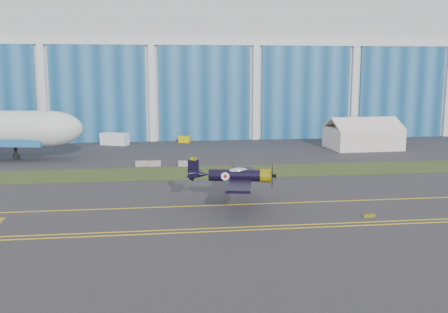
{
  "coord_description": "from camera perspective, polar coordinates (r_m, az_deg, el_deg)",
  "views": [
    {
      "loc": [
        0.34,
        -61.47,
        15.03
      ],
      "look_at": [
        8.96,
        3.03,
        4.18
      ],
      "focal_mm": 42.0,
      "sensor_mm": 36.0,
      "label": 1
    }
  ],
  "objects": [
    {
      "name": "edge_line_near",
      "position": [
        49.32,
        -7.72,
        -8.35
      ],
      "size": [
        80.0,
        0.2,
        0.02
      ],
      "primitive_type": "cube",
      "color": "yellow",
      "rests_on": "ground"
    },
    {
      "name": "barrier_a",
      "position": [
        82.86,
        -8.94,
        -0.78
      ],
      "size": [
        2.04,
        0.76,
        0.9
      ],
      "primitive_type": "cube",
      "rotation": [
        0.0,
        0.0,
        0.08
      ],
      "color": "gray",
      "rests_on": "ground"
    },
    {
      "name": "tent",
      "position": [
        103.77,
        14.89,
        2.52
      ],
      "size": [
        13.51,
        10.17,
        6.08
      ],
      "rotation": [
        0.0,
        0.0,
        0.05
      ],
      "color": "white",
      "rests_on": "ground"
    },
    {
      "name": "barrier_c",
      "position": [
        82.17,
        -4.32,
        -0.78
      ],
      "size": [
        2.05,
        0.79,
        0.9
      ],
      "primitive_type": "cube",
      "rotation": [
        0.0,
        0.0,
        -0.1
      ],
      "color": "gray",
      "rests_on": "ground"
    },
    {
      "name": "tug",
      "position": [
        109.13,
        -4.35,
        1.88
      ],
      "size": [
        2.57,
        1.97,
        1.32
      ],
      "primitive_type": "cube",
      "rotation": [
        0.0,
        0.0,
        -0.27
      ],
      "color": "#ECBC00",
      "rests_on": "ground"
    },
    {
      "name": "gse_box",
      "position": [
        119.69,
        17.87,
        2.28
      ],
      "size": [
        3.6,
        2.32,
        2.01
      ],
      "primitive_type": "cube",
      "rotation": [
        0.0,
        0.0,
        -0.17
      ],
      "color": "#9A8E96",
      "rests_on": "ground"
    },
    {
      "name": "edge_line_far",
      "position": [
        50.27,
        -7.72,
        -8.0
      ],
      "size": [
        80.0,
        0.2,
        0.02
      ],
      "primitive_type": "cube",
      "color": "yellow",
      "rests_on": "ground"
    },
    {
      "name": "ground",
      "position": [
        63.29,
        -7.72,
        -4.36
      ],
      "size": [
        260.0,
        260.0,
        0.0
      ],
      "primitive_type": "plane",
      "color": "#333036",
      "rests_on": "ground"
    },
    {
      "name": "barrier_b",
      "position": [
        82.69,
        -7.59,
        -0.77
      ],
      "size": [
        2.06,
        0.87,
        0.9
      ],
      "primitive_type": "cube",
      "rotation": [
        0.0,
        0.0,
        0.14
      ],
      "color": "gray",
      "rests_on": "ground"
    },
    {
      "name": "hangar",
      "position": [
        133.26,
        -7.86,
        9.35
      ],
      "size": [
        220.0,
        45.7,
        30.0
      ],
      "color": "silver",
      "rests_on": "ground"
    },
    {
      "name": "shipping_container",
      "position": [
        107.61,
        -11.82,
        1.88
      ],
      "size": [
        5.95,
        4.34,
        2.4
      ],
      "primitive_type": "cube",
      "rotation": [
        0.0,
        0.0,
        -0.44
      ],
      "color": "white",
      "rests_on": "ground"
    },
    {
      "name": "grass_median",
      "position": [
        76.95,
        -7.72,
        -1.86
      ],
      "size": [
        260.0,
        10.0,
        0.02
      ],
      "primitive_type": "cube",
      "color": "#475128",
      "rests_on": "ground"
    },
    {
      "name": "taxiway_centreline",
      "position": [
        58.44,
        -7.72,
        -5.51
      ],
      "size": [
        200.0,
        0.2,
        0.02
      ],
      "primitive_type": "cube",
      "color": "yellow",
      "rests_on": "ground"
    },
    {
      "name": "warbird",
      "position": [
        57.32,
        1.19,
        -2.06
      ],
      "size": [
        13.19,
        14.93,
        3.87
      ],
      "rotation": [
        0.0,
        0.0,
        -0.2
      ],
      "color": "black",
      "rests_on": "ground"
    },
    {
      "name": "guard_board_right",
      "position": [
        56.01,
        15.54,
        -6.26
      ],
      "size": [
        1.2,
        0.15,
        0.35
      ],
      "primitive_type": "cube",
      "color": "yellow",
      "rests_on": "ground"
    }
  ]
}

